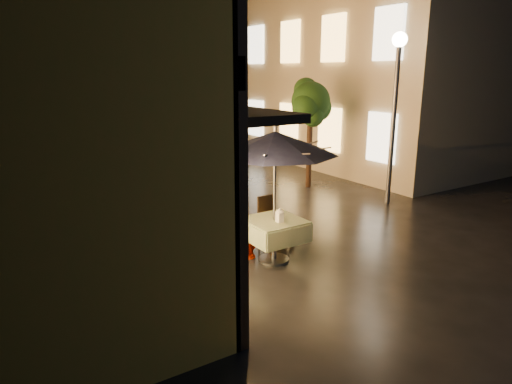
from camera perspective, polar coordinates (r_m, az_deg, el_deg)
ground at (r=8.92m, az=12.76°, el=-7.39°), size 90.00×90.00×0.00m
east_building_near at (r=18.19m, az=15.69°, el=14.62°), size 7.30×9.30×6.80m
east_building_far at (r=27.28m, az=-3.13°, el=15.56°), size 7.30×10.30×7.30m
street_tree at (r=13.27m, az=6.86°, el=10.87°), size 1.43×1.20×3.15m
streetlamp_near at (r=11.85m, az=17.09°, el=12.27°), size 0.36×0.36×4.23m
streetlamp_far at (r=21.67m, az=-8.37°, el=13.65°), size 0.36×0.36×4.23m
cafe_table at (r=8.16m, az=2.28°, el=-4.74°), size 0.99×0.99×0.78m
patio_umbrella at (r=7.78m, az=2.40°, el=6.15°), size 2.16×2.16×2.46m
cafe_chair_left at (r=8.56m, az=-2.76°, el=-4.13°), size 0.42×0.42×0.97m
cafe_chair_right at (r=8.96m, az=1.69°, el=-3.24°), size 0.42×0.42×0.97m
table_lantern at (r=7.93m, az=2.98°, el=-2.82°), size 0.16×0.16×0.25m
person_orange at (r=8.32m, az=-1.88°, el=-2.89°), size 0.92×0.81×1.57m
person_yellow at (r=8.78m, az=2.82°, el=-2.34°), size 0.99×0.63×1.45m
bicycle_0 at (r=10.31m, az=-9.54°, el=-1.31°), size 1.96×1.20×0.97m
bicycle_1 at (r=11.83m, az=-13.71°, el=0.90°), size 1.89×0.68×1.11m
bicycle_2 at (r=12.78m, az=-14.67°, el=1.17°), size 1.61×0.83×0.80m
bicycle_3 at (r=13.60m, az=-18.52°, el=1.88°), size 1.55×0.83×0.89m
bicycle_4 at (r=13.99m, az=-18.10°, el=2.28°), size 1.80×0.97×0.90m
bicycle_5 at (r=14.52m, az=-17.95°, el=2.71°), size 1.52×1.00×0.89m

